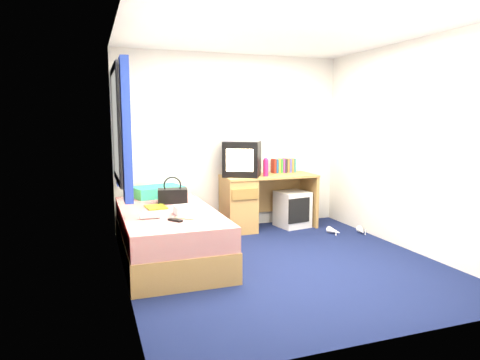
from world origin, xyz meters
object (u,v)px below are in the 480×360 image
object	(u,v)px
bed	(169,234)
towel	(189,210)
crt_tv	(242,159)
pillow	(158,191)
white_heels	(348,231)
remote_control	(175,220)
colour_swatch_fan	(185,218)
magazine	(156,207)
vcr	(242,138)
desk	(250,200)
aerosol_can	(258,168)
handbag	(173,195)
picture_frame	(291,167)
storage_cube	(292,209)
water_bottle	(150,215)
pink_water_bottle	(266,168)

from	to	relation	value
bed	towel	xyz separation A→B (m)	(0.16, -0.29, 0.32)
bed	crt_tv	world-z (taller)	crt_tv
pillow	white_heels	xyz separation A→B (m)	(2.40, -0.65, -0.57)
pillow	crt_tv	size ratio (longest dim) A/B	0.96
towel	remote_control	xyz separation A→B (m)	(-0.19, -0.26, -0.04)
colour_swatch_fan	magazine	bearing A→B (deg)	106.94
vcr	remote_control	xyz separation A→B (m)	(-1.20, -1.42, -0.71)
vcr	crt_tv	bearing A→B (deg)	-86.52
bed	desk	bearing A→B (deg)	34.39
magazine	colour_swatch_fan	bearing A→B (deg)	-73.06
magazine	aerosol_can	bearing A→B (deg)	26.49
magazine	white_heels	size ratio (longest dim) A/B	0.56
handbag	colour_swatch_fan	size ratio (longest dim) A/B	1.65
vcr	picture_frame	distance (m)	0.95
storage_cube	remote_control	size ratio (longest dim) A/B	3.15
bed	crt_tv	distance (m)	1.63
handbag	bed	bearing A→B (deg)	-98.93
colour_swatch_fan	storage_cube	bearing A→B (deg)	35.54
remote_control	storage_cube	bearing A→B (deg)	1.75
water_bottle	pillow	bearing A→B (deg)	77.85
vcr	magazine	xyz separation A→B (m)	(-1.28, -0.72, -0.72)
pink_water_bottle	storage_cube	bearing A→B (deg)	8.83
pillow	storage_cube	distance (m)	1.92
handbag	water_bottle	distance (m)	0.82
desk	magazine	distance (m)	1.57
pillow	storage_cube	size ratio (longest dim) A/B	1.18
crt_tv	magazine	xyz separation A→B (m)	(-1.27, -0.71, -0.44)
aerosol_can	colour_swatch_fan	size ratio (longest dim) A/B	0.89
handbag	colour_swatch_fan	xyz separation A→B (m)	(-0.03, -0.85, -0.09)
bed	pink_water_bottle	xyz separation A→B (m)	(1.46, 0.75, 0.59)
pink_water_bottle	handbag	world-z (taller)	pink_water_bottle
magazine	remote_control	xyz separation A→B (m)	(0.08, -0.71, 0.00)
storage_cube	colour_swatch_fan	xyz separation A→B (m)	(-1.82, -1.30, 0.29)
storage_cube	picture_frame	bearing A→B (deg)	61.85
handbag	desk	bearing A→B (deg)	32.68
pillow	desk	world-z (taller)	desk
crt_tv	picture_frame	bearing A→B (deg)	41.31
storage_cube	vcr	distance (m)	1.25
bed	storage_cube	size ratio (longest dim) A/B	3.96
pillow	magazine	world-z (taller)	pillow
crt_tv	aerosol_can	bearing A→B (deg)	38.76
picture_frame	water_bottle	distance (m)	2.65
storage_cube	towel	xyz separation A→B (m)	(-1.74, -1.11, 0.33)
pillow	vcr	size ratio (longest dim) A/B	1.28
crt_tv	bed	bearing A→B (deg)	-114.54
handbag	remote_control	xyz separation A→B (m)	(-0.15, -0.91, -0.08)
water_bottle	storage_cube	bearing A→B (deg)	28.88
pillow	pink_water_bottle	world-z (taller)	pink_water_bottle
colour_swatch_fan	bed	bearing A→B (deg)	100.34
water_bottle	vcr	bearing A→B (deg)	41.36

